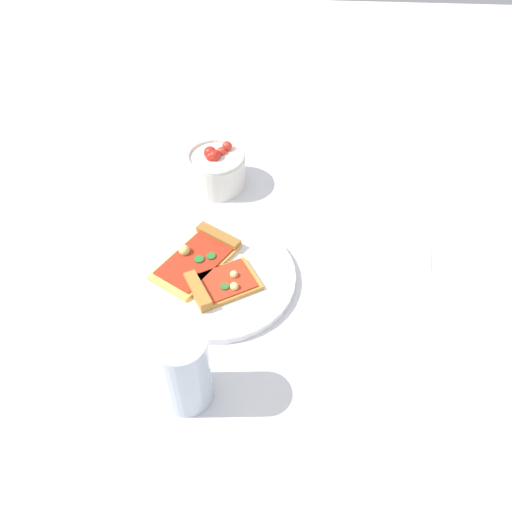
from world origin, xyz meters
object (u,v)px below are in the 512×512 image
Objects in this scene: plate at (218,277)px; pizza_slice_near at (218,285)px; pizza_slice_far at (199,256)px; paper_napkin at (390,250)px; soda_glass at (184,371)px; salad_bowl at (216,169)px.

pizza_slice_near reaches higher than plate.
pizza_slice_far reaches higher than plate.
paper_napkin is at bearing 111.53° from pizza_slice_near.
paper_napkin is at bearing 133.74° from soda_glass.
soda_glass is at bearing -6.72° from pizza_slice_near.
soda_glass is (0.25, 0.02, 0.04)m from pizza_slice_far.
salad_bowl is at bearing -116.92° from paper_napkin.
salad_bowl is 0.87× the size of soda_glass.
pizza_slice_far is at bearing -135.60° from plate.
salad_bowl is 0.37m from paper_napkin.
soda_glass reaches higher than paper_napkin.
pizza_slice_far is 1.28× the size of soda_glass.
pizza_slice_far is at bearing -148.73° from pizza_slice_near.
pizza_slice_far reaches higher than pizza_slice_near.
pizza_slice_near is at bearing 6.84° from salad_bowl.
pizza_slice_near is at bearing -68.47° from paper_napkin.
soda_glass reaches higher than pizza_slice_far.
pizza_slice_near is 0.93× the size of paper_napkin.
soda_glass is 0.94× the size of paper_napkin.
paper_napkin is (-0.05, 0.34, -0.02)m from pizza_slice_far.
pizza_slice_near is 0.29m from salad_bowl.
paper_napkin is (-0.31, 0.32, -0.06)m from soda_glass.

